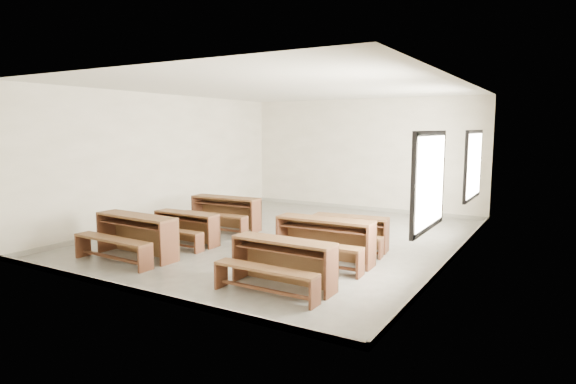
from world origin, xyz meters
The scene contains 7 objects.
room centered at (0.09, 0.00, 2.14)m, with size 8.50×8.50×3.20m.
desk_set_0 centered at (-1.59, -2.85, 0.46)m, with size 1.79×0.98×0.79m.
desk_set_1 centered at (-1.51, -1.59, 0.38)m, with size 1.46×0.76×0.65m.
desk_set_2 centered at (-1.72, -0.02, 0.45)m, with size 1.76×0.98×0.77m.
desk_set_3 centered at (1.62, -2.93, 0.43)m, with size 1.63×0.85×0.73m.
desk_set_4 centered at (1.56, -1.41, 0.46)m, with size 1.79×0.98×0.79m.
desk_set_5 centered at (1.58, -0.30, 0.39)m, with size 1.55×0.93×0.66m.
Camera 1 is at (5.22, -8.85, 2.36)m, focal length 30.00 mm.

